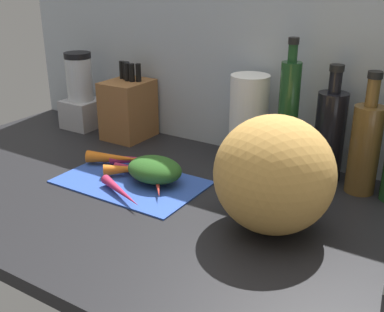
{
  "coord_description": "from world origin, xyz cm",
  "views": [
    {
      "loc": [
        54.47,
        -82.6,
        51.53
      ],
      "look_at": [
        0.65,
        2.62,
        10.85
      ],
      "focal_mm": 44.31,
      "sensor_mm": 36.0,
      "label": 1
    }
  ],
  "objects_px": {
    "carrot_1": "(123,159)",
    "bottle_1": "(329,134)",
    "cutting_board": "(131,181)",
    "bottle_0": "(288,118)",
    "blender_appliance": "(81,96)",
    "knife_block": "(128,109)",
    "bottle_2": "(365,146)",
    "carrot_7": "(161,173)",
    "carrot_0": "(128,169)",
    "carrot_4": "(121,192)",
    "carrot_2": "(139,170)",
    "carrot_6": "(157,182)",
    "winter_squash": "(274,175)",
    "carrot_5": "(115,158)",
    "carrot_3": "(142,160)"
  },
  "relations": [
    {
      "from": "carrot_4",
      "to": "carrot_5",
      "type": "bearing_deg",
      "value": 134.55
    },
    {
      "from": "knife_block",
      "to": "bottle_2",
      "type": "bearing_deg",
      "value": -0.61
    },
    {
      "from": "carrot_2",
      "to": "carrot_6",
      "type": "relative_size",
      "value": 0.84
    },
    {
      "from": "knife_block",
      "to": "bottle_0",
      "type": "height_order",
      "value": "bottle_0"
    },
    {
      "from": "cutting_board",
      "to": "carrot_7",
      "type": "relative_size",
      "value": 2.92
    },
    {
      "from": "carrot_3",
      "to": "bottle_2",
      "type": "xyz_separation_m",
      "value": [
        0.54,
        0.16,
        0.1
      ]
    },
    {
      "from": "carrot_0",
      "to": "carrot_4",
      "type": "bearing_deg",
      "value": -58.17
    },
    {
      "from": "bottle_0",
      "to": "bottle_2",
      "type": "xyz_separation_m",
      "value": [
        0.19,
        0.01,
        -0.04
      ]
    },
    {
      "from": "cutting_board",
      "to": "carrot_6",
      "type": "bearing_deg",
      "value": 5.31
    },
    {
      "from": "blender_appliance",
      "to": "bottle_1",
      "type": "distance_m",
      "value": 0.83
    },
    {
      "from": "carrot_6",
      "to": "bottle_0",
      "type": "height_order",
      "value": "bottle_0"
    },
    {
      "from": "carrot_4",
      "to": "carrot_3",
      "type": "bearing_deg",
      "value": 113.31
    },
    {
      "from": "winter_squash",
      "to": "knife_block",
      "type": "height_order",
      "value": "winter_squash"
    },
    {
      "from": "carrot_7",
      "to": "carrot_0",
      "type": "bearing_deg",
      "value": -165.18
    },
    {
      "from": "carrot_2",
      "to": "carrot_7",
      "type": "distance_m",
      "value": 0.07
    },
    {
      "from": "carrot_0",
      "to": "carrot_1",
      "type": "bearing_deg",
      "value": 138.7
    },
    {
      "from": "carrot_2",
      "to": "carrot_6",
      "type": "height_order",
      "value": "carrot_6"
    },
    {
      "from": "winter_squash",
      "to": "bottle_0",
      "type": "relative_size",
      "value": 0.69
    },
    {
      "from": "carrot_6",
      "to": "knife_block",
      "type": "relative_size",
      "value": 0.69
    },
    {
      "from": "blender_appliance",
      "to": "bottle_1",
      "type": "relative_size",
      "value": 0.86
    },
    {
      "from": "carrot_1",
      "to": "winter_squash",
      "type": "bearing_deg",
      "value": -11.0
    },
    {
      "from": "bottle_0",
      "to": "carrot_5",
      "type": "bearing_deg",
      "value": -154.88
    },
    {
      "from": "carrot_3",
      "to": "carrot_7",
      "type": "relative_size",
      "value": 1.4
    },
    {
      "from": "carrot_4",
      "to": "bottle_2",
      "type": "height_order",
      "value": "bottle_2"
    },
    {
      "from": "carrot_3",
      "to": "bottle_1",
      "type": "relative_size",
      "value": 0.59
    },
    {
      "from": "carrot_4",
      "to": "carrot_6",
      "type": "height_order",
      "value": "same"
    },
    {
      "from": "carrot_4",
      "to": "carrot_5",
      "type": "relative_size",
      "value": 1.07
    },
    {
      "from": "winter_squash",
      "to": "carrot_4",
      "type": "bearing_deg",
      "value": -169.35
    },
    {
      "from": "carrot_0",
      "to": "bottle_2",
      "type": "height_order",
      "value": "bottle_2"
    },
    {
      "from": "carrot_5",
      "to": "carrot_7",
      "type": "bearing_deg",
      "value": -4.7
    },
    {
      "from": "carrot_0",
      "to": "carrot_3",
      "type": "height_order",
      "value": "carrot_0"
    },
    {
      "from": "carrot_5",
      "to": "blender_appliance",
      "type": "height_order",
      "value": "blender_appliance"
    },
    {
      "from": "carrot_5",
      "to": "bottle_0",
      "type": "height_order",
      "value": "bottle_0"
    },
    {
      "from": "carrot_1",
      "to": "bottle_1",
      "type": "bearing_deg",
      "value": 23.71
    },
    {
      "from": "carrot_0",
      "to": "carrot_4",
      "type": "distance_m",
      "value": 0.12
    },
    {
      "from": "blender_appliance",
      "to": "bottle_0",
      "type": "relative_size",
      "value": 0.71
    },
    {
      "from": "carrot_7",
      "to": "blender_appliance",
      "type": "xyz_separation_m",
      "value": [
        -0.49,
        0.22,
        0.08
      ]
    },
    {
      "from": "carrot_4",
      "to": "bottle_0",
      "type": "bearing_deg",
      "value": 51.06
    },
    {
      "from": "carrot_1",
      "to": "carrot_5",
      "type": "height_order",
      "value": "carrot_5"
    },
    {
      "from": "cutting_board",
      "to": "carrot_1",
      "type": "distance_m",
      "value": 0.12
    },
    {
      "from": "knife_block",
      "to": "carrot_7",
      "type": "bearing_deg",
      "value": -37.96
    },
    {
      "from": "carrot_7",
      "to": "bottle_1",
      "type": "xyz_separation_m",
      "value": [
        0.34,
        0.25,
        0.1
      ]
    },
    {
      "from": "carrot_6",
      "to": "carrot_7",
      "type": "relative_size",
      "value": 1.31
    },
    {
      "from": "carrot_5",
      "to": "winter_squash",
      "type": "relative_size",
      "value": 0.65
    },
    {
      "from": "carrot_4",
      "to": "bottle_0",
      "type": "distance_m",
      "value": 0.45
    },
    {
      "from": "carrot_3",
      "to": "carrot_1",
      "type": "bearing_deg",
      "value": -155.42
    },
    {
      "from": "cutting_board",
      "to": "bottle_0",
      "type": "bearing_deg",
      "value": 39.2
    },
    {
      "from": "carrot_5",
      "to": "blender_appliance",
      "type": "xyz_separation_m",
      "value": [
        -0.32,
        0.21,
        0.08
      ]
    },
    {
      "from": "carrot_4",
      "to": "knife_block",
      "type": "bearing_deg",
      "value": 126.63
    },
    {
      "from": "carrot_0",
      "to": "bottle_2",
      "type": "bearing_deg",
      "value": 24.4
    }
  ]
}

